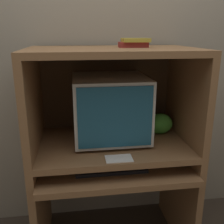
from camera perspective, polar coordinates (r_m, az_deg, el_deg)
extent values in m
cube|color=gray|center=(1.94, -1.55, 12.68)|extent=(6.00, 0.06, 2.60)
cube|color=brown|center=(1.92, -14.99, -19.19)|extent=(0.04, 0.64, 0.66)
cube|color=brown|center=(2.03, 14.15, -16.98)|extent=(0.04, 0.64, 0.66)
cube|color=brown|center=(1.62, 0.84, -12.62)|extent=(0.91, 0.43, 0.04)
cube|color=brown|center=(1.72, -15.97, -8.67)|extent=(0.04, 0.64, 0.11)
cube|color=brown|center=(1.84, 15.01, -6.89)|extent=(0.04, 0.64, 0.11)
cube|color=brown|center=(1.70, 0.08, -6.86)|extent=(0.91, 0.64, 0.04)
cube|color=brown|center=(1.61, -16.97, 2.62)|extent=(0.04, 0.64, 0.58)
cube|color=brown|center=(1.73, 15.88, 3.72)|extent=(0.04, 0.64, 0.58)
cube|color=brown|center=(1.56, 0.09, 13.14)|extent=(0.91, 0.64, 0.04)
cube|color=#48321E|center=(1.90, -1.24, 5.49)|extent=(0.91, 0.01, 0.58)
cylinder|color=beige|center=(1.74, -0.45, -5.27)|extent=(0.26, 0.26, 0.02)
cube|color=beige|center=(1.68, -0.46, 1.20)|extent=(0.46, 0.46, 0.39)
cube|color=navy|center=(1.46, 0.74, -1.24)|extent=(0.42, 0.01, 0.35)
cube|color=black|center=(1.60, -0.27, -11.97)|extent=(0.42, 0.17, 0.02)
cube|color=#333335|center=(1.59, -0.28, -11.56)|extent=(0.39, 0.13, 0.01)
ellipsoid|color=#B7B7B7|center=(1.67, 9.77, -10.72)|extent=(0.07, 0.05, 0.03)
ellipsoid|color=green|center=(1.83, 10.40, -2.49)|extent=(0.17, 0.13, 0.14)
cube|color=maroon|center=(1.60, 4.62, 14.39)|extent=(0.16, 0.11, 0.03)
cube|color=gold|center=(1.60, 5.16, 15.33)|extent=(0.16, 0.12, 0.02)
cube|color=white|center=(1.47, 1.53, -10.10)|extent=(0.15, 0.10, 0.00)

